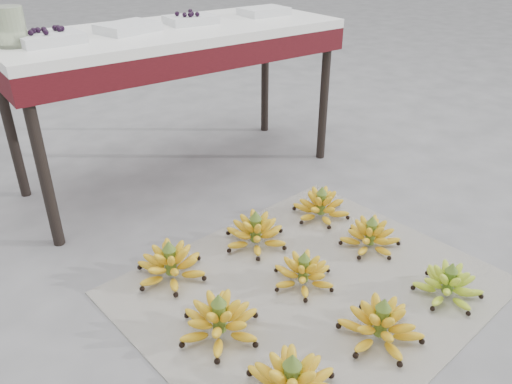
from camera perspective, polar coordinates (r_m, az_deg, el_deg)
ground at (r=1.90m, az=4.32°, el=-10.31°), size 60.00×60.00×0.00m
newspaper_mat at (r=1.87m, az=6.15°, el=-10.81°), size 1.35×1.17×0.01m
bunch_front_left at (r=1.48m, az=4.06°, el=-21.03°), size 0.32×0.32×0.17m
bunch_front_center at (r=1.68m, az=14.07°, el=-14.51°), size 0.31×0.31×0.16m
bunch_front_right at (r=1.92m, az=21.12°, el=-9.87°), size 0.24×0.24×0.14m
bunch_mid_left at (r=1.65m, az=-4.19°, el=-14.46°), size 0.36×0.36×0.17m
bunch_mid_center at (r=1.86m, az=5.45°, el=-9.19°), size 0.30×0.30×0.14m
bunch_mid_right at (r=2.09m, az=12.93°, el=-4.96°), size 0.27×0.27×0.15m
bunch_back_left at (r=1.90m, az=-9.73°, el=-8.20°), size 0.28×0.28×0.16m
bunch_back_center at (r=2.05m, az=-0.04°, el=-4.70°), size 0.33×0.33×0.16m
bunch_back_right at (r=2.26m, az=7.44°, el=-1.63°), size 0.26×0.26×0.15m
vendor_table at (r=2.47m, az=-9.32°, el=16.13°), size 1.58×0.63×0.76m
tray_far_left at (r=2.22m, az=-22.44°, el=15.97°), size 0.25×0.18×0.06m
tray_left at (r=2.36m, az=-14.44°, el=17.75°), size 0.28×0.23×0.04m
tray_right at (r=2.52m, az=-7.48°, el=18.99°), size 0.24×0.18×0.06m
tray_far_right at (r=2.74m, az=0.90°, el=19.95°), size 0.24×0.17×0.04m
glass_jar at (r=2.21m, az=-26.32°, el=16.57°), size 0.13×0.13×0.15m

